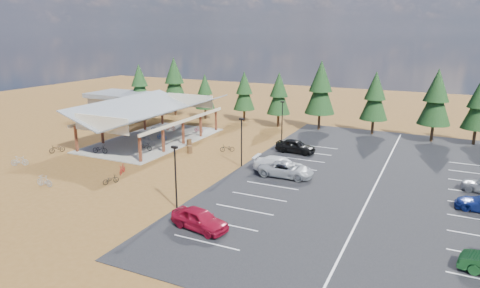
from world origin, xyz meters
TOP-DOWN VIEW (x-y plane):
  - ground at (0.00, 0.00)m, footprint 140.00×140.00m
  - asphalt_lot at (18.50, 3.00)m, footprint 27.00×44.00m
  - concrete_pad at (-10.00, 7.00)m, footprint 10.60×18.60m
  - bike_pavilion at (-10.00, 7.00)m, footprint 11.65×19.40m
  - outbuilding at (-24.00, 18.00)m, footprint 11.00×7.00m
  - lamp_post_0 at (5.00, -10.00)m, footprint 0.50×0.25m
  - lamp_post_1 at (5.00, 2.00)m, footprint 0.50×0.25m
  - lamp_post_2 at (5.00, 14.00)m, footprint 0.50×0.25m
  - trash_bin_0 at (-2.55, 3.93)m, footprint 0.60×0.60m
  - trash_bin_1 at (-4.23, 6.46)m, footprint 0.60×0.60m
  - pine_0 at (-23.15, 21.17)m, footprint 3.60×3.60m
  - pine_1 at (-16.97, 22.41)m, footprint 4.10×4.10m
  - pine_2 at (-10.90, 21.90)m, footprint 3.08×3.08m
  - pine_3 at (-4.56, 22.98)m, footprint 3.32×3.32m
  - pine_4 at (1.63, 21.60)m, footprint 3.44×3.44m
  - pine_5 at (7.57, 22.28)m, footprint 4.21×4.21m
  - pine_6 at (14.90, 22.72)m, footprint 3.68×3.68m
  - pine_7 at (22.38, 21.86)m, footprint 3.98×3.98m
  - pine_8 at (27.19, 22.56)m, footprint 3.57×3.57m
  - bike_0 at (-11.67, -0.80)m, footprint 1.91×1.06m
  - bike_1 at (-10.75, 6.42)m, footprint 1.56×0.60m
  - bike_2 at (-12.35, 10.84)m, footprint 1.72×0.73m
  - bike_3 at (-11.06, 12.33)m, footprint 1.65×0.55m
  - bike_4 at (-7.77, 2.44)m, footprint 1.80×0.74m
  - bike_5 at (-8.60, 4.04)m, footprint 1.83×1.04m
  - bike_6 at (-9.10, 7.58)m, footprint 1.74×0.88m
  - bike_7 at (-6.82, 13.01)m, footprint 1.56×0.56m
  - bike_8 at (-16.62, -2.50)m, footprint 1.30×1.88m
  - bike_9 at (-16.11, -7.83)m, footprint 1.73×1.38m
  - bike_11 at (-4.65, -5.20)m, footprint 1.02×1.64m
  - bike_12 at (-3.68, -7.91)m, footprint 1.12×1.63m
  - bike_13 at (-8.60, -11.09)m, footprint 1.79×0.62m
  - bike_16 at (1.07, 6.36)m, footprint 1.76×1.32m
  - car_0 at (8.60, -12.46)m, footprint 4.71×2.62m
  - car_2 at (10.30, 0.93)m, footprint 5.40×2.66m
  - car_3 at (9.35, 1.79)m, footprint 5.49×2.48m
  - car_4 at (8.41, 9.33)m, footprint 4.70×2.14m

SIDE VIEW (x-z plane):
  - ground at x=0.00m, z-range 0.00..0.00m
  - asphalt_lot at x=18.50m, z-range 0.00..0.04m
  - concrete_pad at x=-10.00m, z-range 0.00..0.10m
  - bike_12 at x=-3.68m, z-range 0.00..0.81m
  - bike_16 at x=1.07m, z-range 0.00..0.89m
  - trash_bin_0 at x=-2.55m, z-range 0.00..0.90m
  - trash_bin_1 at x=-4.23m, z-range 0.00..0.90m
  - bike_8 at x=-16.62m, z-range 0.00..0.94m
  - bike_11 at x=-4.65m, z-range 0.00..0.95m
  - bike_9 at x=-16.11m, z-range 0.00..1.05m
  - bike_13 at x=-8.60m, z-range 0.00..1.06m
  - bike_6 at x=-9.10m, z-range 0.10..0.97m
  - bike_2 at x=-12.35m, z-range 0.10..0.98m
  - bike_1 at x=-10.75m, z-range 0.10..1.01m
  - bike_7 at x=-6.82m, z-range 0.10..1.02m
  - bike_4 at x=-7.77m, z-range 0.10..1.03m
  - bike_0 at x=-11.67m, z-range 0.10..1.05m
  - bike_3 at x=-11.06m, z-range 0.10..1.08m
  - bike_5 at x=-8.60m, z-range 0.10..1.16m
  - car_2 at x=10.30m, z-range 0.04..1.51m
  - car_0 at x=8.60m, z-range 0.04..1.56m
  - car_3 at x=9.35m, z-range 0.04..1.60m
  - car_4 at x=8.41m, z-range 0.04..1.60m
  - outbuilding at x=-24.00m, z-range 0.08..3.98m
  - lamp_post_0 at x=5.00m, z-range 0.41..5.55m
  - lamp_post_1 at x=5.00m, z-range 0.41..5.55m
  - lamp_post_2 at x=5.00m, z-range 0.41..5.55m
  - bike_pavilion at x=-10.00m, z-range 1.34..6.31m
  - pine_2 at x=-10.90m, z-range 0.79..7.97m
  - pine_3 at x=-4.56m, z-range 0.85..8.60m
  - pine_4 at x=1.63m, z-range 0.88..8.89m
  - pine_8 at x=27.19m, z-range 0.92..9.23m
  - pine_0 at x=-23.15m, z-range 0.93..9.32m
  - pine_6 at x=14.90m, z-range 0.95..9.52m
  - pine_7 at x=22.38m, z-range 1.03..10.31m
  - pine_1 at x=-16.97m, z-range 1.06..10.62m
  - pine_5 at x=7.57m, z-range 1.09..10.90m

